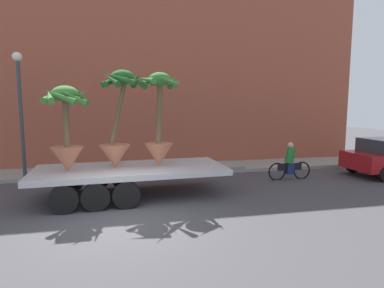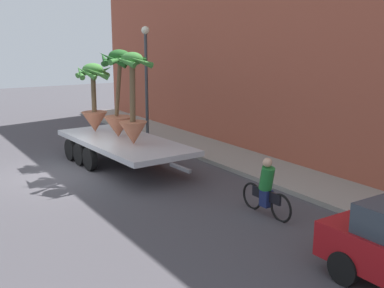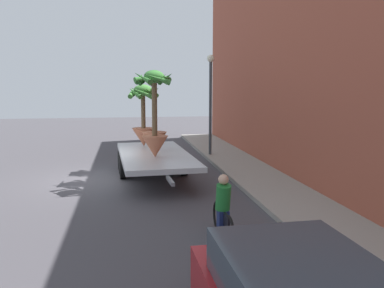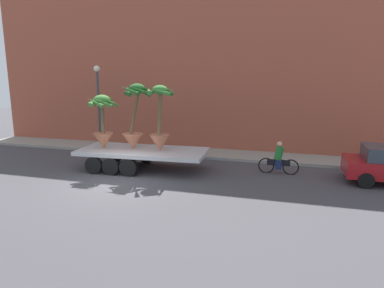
{
  "view_description": "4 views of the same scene",
  "coord_description": "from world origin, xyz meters",
  "px_view_note": "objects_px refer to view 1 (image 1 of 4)",
  "views": [
    {
      "loc": [
        0.03,
        -8.05,
        3.0
      ],
      "look_at": [
        2.38,
        2.99,
        1.59
      ],
      "focal_mm": 29.56,
      "sensor_mm": 36.0,
      "label": 1
    },
    {
      "loc": [
        15.18,
        -4.48,
        4.47
      ],
      "look_at": [
        3.37,
        3.09,
        1.31
      ],
      "focal_mm": 44.22,
      "sensor_mm": 36.0,
      "label": 2
    },
    {
      "loc": [
        15.09,
        1.17,
        3.51
      ],
      "look_at": [
        2.56,
        3.3,
        1.64
      ],
      "focal_mm": 37.24,
      "sensor_mm": 36.0,
      "label": 3
    },
    {
      "loc": [
        6.96,
        -12.51,
        4.55
      ],
      "look_at": [
        2.44,
        3.01,
        1.23
      ],
      "focal_mm": 32.32,
      "sensor_mm": 36.0,
      "label": 4
    }
  ],
  "objects_px": {
    "potted_palm_front": "(67,132)",
    "cyclist": "(290,163)",
    "potted_palm_rear": "(118,124)",
    "street_lamp": "(20,99)",
    "flatbed_trailer": "(124,174)",
    "potted_palm_middle": "(159,126)"
  },
  "relations": [
    {
      "from": "potted_palm_middle",
      "to": "cyclist",
      "type": "bearing_deg",
      "value": 12.07
    },
    {
      "from": "street_lamp",
      "to": "potted_palm_middle",
      "type": "bearing_deg",
      "value": -31.63
    },
    {
      "from": "potted_palm_middle",
      "to": "street_lamp",
      "type": "xyz_separation_m",
      "value": [
        -5.01,
        3.09,
        0.93
      ]
    },
    {
      "from": "potted_palm_rear",
      "to": "potted_palm_front",
      "type": "xyz_separation_m",
      "value": [
        -1.5,
        -0.33,
        -0.18
      ]
    },
    {
      "from": "potted_palm_middle",
      "to": "potted_palm_front",
      "type": "distance_m",
      "value": 2.82
    },
    {
      "from": "potted_palm_front",
      "to": "street_lamp",
      "type": "height_order",
      "value": "street_lamp"
    },
    {
      "from": "flatbed_trailer",
      "to": "potted_palm_rear",
      "type": "distance_m",
      "value": 1.61
    },
    {
      "from": "potted_palm_front",
      "to": "cyclist",
      "type": "xyz_separation_m",
      "value": [
        8.16,
        1.42,
        -1.53
      ]
    },
    {
      "from": "potted_palm_rear",
      "to": "street_lamp",
      "type": "distance_m",
      "value": 4.86
    },
    {
      "from": "cyclist",
      "to": "potted_palm_rear",
      "type": "bearing_deg",
      "value": -170.77
    },
    {
      "from": "potted_palm_front",
      "to": "flatbed_trailer",
      "type": "bearing_deg",
      "value": 10.32
    },
    {
      "from": "potted_palm_rear",
      "to": "potted_palm_front",
      "type": "bearing_deg",
      "value": -167.51
    },
    {
      "from": "potted_palm_rear",
      "to": "potted_palm_front",
      "type": "relative_size",
      "value": 1.2
    },
    {
      "from": "potted_palm_rear",
      "to": "cyclist",
      "type": "bearing_deg",
      "value": 9.23
    },
    {
      "from": "potted_palm_front",
      "to": "cyclist",
      "type": "bearing_deg",
      "value": 9.84
    },
    {
      "from": "potted_palm_front",
      "to": "street_lamp",
      "type": "bearing_deg",
      "value": 123.32
    },
    {
      "from": "flatbed_trailer",
      "to": "potted_palm_rear",
      "type": "height_order",
      "value": "potted_palm_rear"
    },
    {
      "from": "potted_palm_middle",
      "to": "cyclist",
      "type": "xyz_separation_m",
      "value": [
        5.36,
        1.15,
        -1.63
      ]
    },
    {
      "from": "potted_palm_front",
      "to": "cyclist",
      "type": "height_order",
      "value": "potted_palm_front"
    },
    {
      "from": "potted_palm_rear",
      "to": "cyclist",
      "type": "height_order",
      "value": "potted_palm_rear"
    },
    {
      "from": "flatbed_trailer",
      "to": "potted_palm_rear",
      "type": "bearing_deg",
      "value": 165.42
    },
    {
      "from": "flatbed_trailer",
      "to": "street_lamp",
      "type": "bearing_deg",
      "value": 141.48
    }
  ]
}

